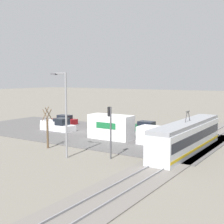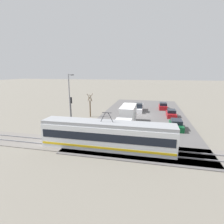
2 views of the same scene
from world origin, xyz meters
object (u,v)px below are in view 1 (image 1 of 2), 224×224
Objects in this scene: pickup_truck at (58,126)px; street_tree at (47,130)px; sedan_car_0 at (65,120)px; traffic_light_pole at (110,125)px; box_truck at (120,129)px; sedan_car_2 at (103,123)px; sedan_car_1 at (146,127)px; street_lamp_near_crossing at (65,109)px; light_rail_tram at (187,137)px.

pickup_truck is 11.62m from street_tree.
sedan_car_0 is 0.84× the size of traffic_light_pole.
sedan_car_0 is at bearing -127.78° from traffic_light_pole.
box_truck is 11.42m from sedan_car_2.
sedan_car_0 is 0.97× the size of sedan_car_1.
street_lamp_near_crossing is (2.08, -4.09, 1.56)m from traffic_light_pole.
street_tree is at bearing 12.04° from sedan_car_2.
light_rail_tram is 25.96m from sedan_car_0.
traffic_light_pole is at bearing 25.41° from box_truck.
box_truck is at bearing -113.68° from sedan_car_0.
traffic_light_pole reaches higher than sedan_car_0.
box_truck is 2.36× the size of sedan_car_2.
street_lamp_near_crossing reaches higher than sedan_car_0.
street_tree reaches higher than light_rail_tram.
sedan_car_1 is 0.95× the size of street_tree.
box_truck is 16.83m from sedan_car_0.
street_lamp_near_crossing is (10.29, -0.19, 3.40)m from box_truck.
sedan_car_0 is 18.45m from street_tree.
street_tree is (-0.00, -8.59, -1.21)m from traffic_light_pole.
pickup_truck is (-2.16, -20.92, -0.85)m from light_rail_tram.
pickup_truck reaches higher than sedan_car_1.
street_tree is at bearing -29.77° from box_truck.
street_tree reaches higher than box_truck.
box_truck is 7.98m from sedan_car_1.
street_lamp_near_crossing reaches higher than box_truck.
street_tree reaches higher than sedan_car_2.
light_rail_tram is at bearing 84.10° from pickup_truck.
pickup_truck is 1.28× the size of sedan_car_0.
street_lamp_near_crossing reaches higher than light_rail_tram.
light_rail_tram is 13.61m from street_lamp_near_crossing.
street_lamp_near_crossing is (18.25, 7.96, 4.27)m from sedan_car_2.
light_rail_tram is 9.39m from box_truck.
pickup_truck is at bearing -146.38° from sedan_car_0.
sedan_car_2 is at bearing -156.45° from street_lamp_near_crossing.
pickup_truck is 7.73m from sedan_car_2.
pickup_truck is 18.23m from traffic_light_pole.
light_rail_tram reaches higher than pickup_truck.
traffic_light_pole is (16.14, 4.09, 2.69)m from sedan_car_1.
sedan_car_2 is (-6.91, 3.46, -0.14)m from pickup_truck.
traffic_light_pole is 1.09× the size of street_tree.
sedan_car_0 is at bearing -144.41° from street_tree.
street_tree is (16.14, -4.50, 1.48)m from sedan_car_1.
sedan_car_0 is 1.02× the size of sedan_car_2.
sedan_car_0 is 0.92× the size of street_tree.
box_truck is at bearing 84.86° from pickup_truck.
traffic_light_pole is (16.16, 12.04, 2.71)m from sedan_car_2.
box_truck is at bearing 150.23° from street_tree.
street_tree is at bearing -90.02° from traffic_light_pole.
sedan_car_0 reaches higher than sedan_car_2.
traffic_light_pole reaches higher than sedan_car_1.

